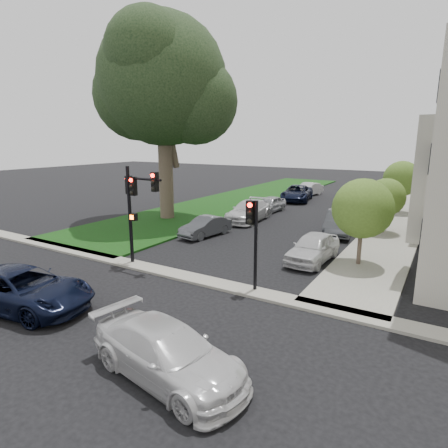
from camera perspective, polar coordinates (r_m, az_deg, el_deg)
The scene contains 22 objects.
ground at distance 15.96m, azimuth -9.46°, elevation -10.46°, with size 140.00×140.00×0.00m, color black.
grass_strip at distance 40.19m, azimuth 2.99°, elevation 3.90°, with size 8.00×44.00×0.12m, color black.
sidewalk_right at distance 35.71m, azimuth 25.89°, elevation 1.50°, with size 3.50×44.00×0.12m, color gray.
sidewalk_cross at distance 17.38m, azimuth -5.16°, elevation -8.14°, with size 60.00×1.00×0.12m, color gray.
eucalyptus at distance 30.19m, azimuth -9.43°, elevation 20.68°, with size 10.83×9.83×15.35m.
small_tree_a at distance 19.51m, azimuth 20.38°, elevation 2.21°, with size 2.95×2.95×4.42m.
small_tree_b at distance 27.04m, azimuth 23.44°, elevation 3.76°, with size 2.51×2.51×3.76m.
small_tree_c at distance 35.25m, azimuth 25.44°, elevation 6.25°, with size 3.00×3.00×4.50m.
traffic_signal_main at distance 18.85m, azimuth -13.37°, elevation 3.85°, with size 2.43×0.63×4.98m.
traffic_signal_secondary at distance 15.22m, azimuth 4.43°, elevation -0.73°, with size 0.52×0.42×3.88m.
car_cross_near at distance 16.11m, azimuth -28.43°, elevation -8.71°, with size 2.56×5.56×1.54m, color black.
car_cross_far at distance 10.62m, azimuth -8.62°, elevation -18.79°, with size 2.01×4.93×1.43m, color silver.
car_parked_0 at distance 20.04m, azimuth 13.41°, elevation -3.51°, with size 1.77×4.40×1.50m, color silver.
car_parked_1 at distance 26.31m, azimuth 17.20°, elevation 0.21°, with size 1.66×4.76×1.57m, color #3F4247.
car_parked_2 at distance 29.42m, azimuth 18.81°, elevation 1.39°, with size 2.62×5.69×1.58m, color #3F4247.
car_parked_3 at distance 35.62m, azimuth 21.16°, elevation 3.01°, with size 1.74×4.34×1.48m, color black.
car_parked_4 at distance 41.51m, azimuth 22.85°, elevation 4.09°, with size 1.95×4.81×1.40m, color #999BA0.
car_parked_5 at distance 24.60m, azimuth -2.83°, elevation -0.40°, with size 1.37×3.92×1.29m, color #3F4247.
car_parked_6 at distance 29.22m, azimuth 3.79°, elevation 1.99°, with size 2.22×5.45×1.58m, color silver.
car_parked_7 at distance 33.09m, azimuth 6.95°, elevation 3.01°, with size 1.63×4.06×1.38m, color #999BA0.
car_parked_8 at distance 39.62m, azimuth 11.04°, elevation 4.64°, with size 2.66×5.78×1.61m, color black.
car_parked_9 at distance 43.56m, azimuth 12.71°, elevation 5.18°, with size 1.53×4.38×1.44m, color silver.
Camera 1 is at (9.67, -11.05, 6.25)m, focal length 30.00 mm.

